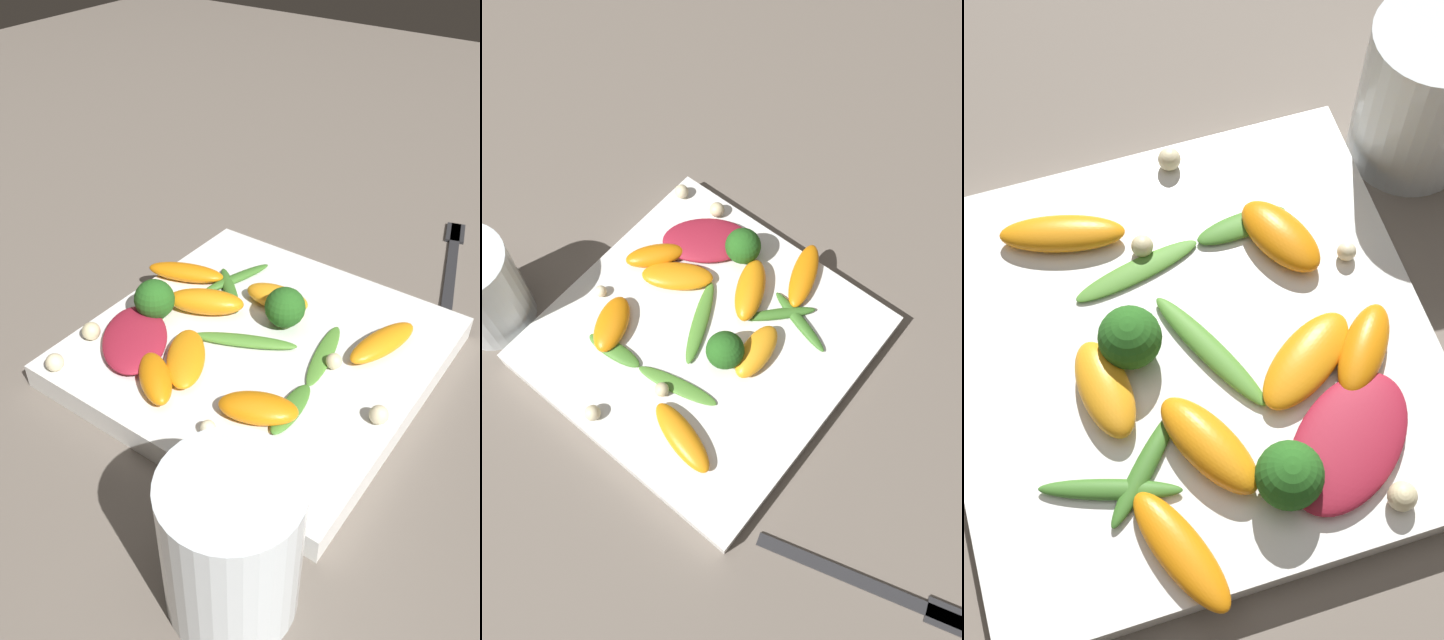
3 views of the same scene
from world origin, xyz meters
TOP-DOWN VIEW (x-y plane):
  - ground_plane at (0.00, 0.00)m, footprint 2.40×2.40m
  - plate at (0.00, 0.00)m, footprint 0.29×0.29m
  - drinking_glass at (0.19, 0.11)m, footprint 0.08×0.08m
  - radicchio_leaf_0 at (0.07, -0.09)m, footprint 0.11×0.10m
  - orange_segment_0 at (-0.01, -0.07)m, footprint 0.06×0.08m
  - orange_segment_1 at (-0.05, 0.09)m, footprint 0.08×0.04m
  - orange_segment_2 at (0.08, 0.05)m, footprint 0.05×0.07m
  - orange_segment_3 at (-0.04, -0.12)m, footprint 0.05×0.08m
  - orange_segment_4 at (0.10, -0.04)m, footprint 0.06×0.06m
  - orange_segment_5 at (0.06, -0.03)m, footprint 0.08×0.07m
  - orange_segment_6 at (-0.05, -0.02)m, footprint 0.04×0.07m
  - broccoli_floret_0 at (-0.03, 0.01)m, footprint 0.04×0.04m
  - broccoli_floret_1 at (0.03, -0.10)m, footprint 0.04×0.04m
  - arugula_sprig_0 at (-0.02, 0.06)m, footprint 0.09×0.03m
  - arugula_sprig_1 at (0.01, -0.01)m, footprint 0.05×0.09m
  - arugula_sprig_2 at (0.06, 0.07)m, footprint 0.06×0.02m
  - arugula_sprig_3 at (-0.04, -0.07)m, footprint 0.06×0.06m
  - arugula_sprig_4 at (-0.07, -0.07)m, footprint 0.08×0.04m
  - macadamia_nut_0 at (0.11, 0.03)m, footprint 0.01×0.01m
  - macadamia_nut_1 at (0.08, -0.12)m, footprint 0.02×0.02m
  - macadamia_nut_2 at (-0.01, 0.07)m, footprint 0.01×0.01m
  - macadamia_nut_4 at (0.03, 0.13)m, footprint 0.02×0.02m

SIDE VIEW (x-z plane):
  - ground_plane at x=0.00m, z-range 0.00..0.00m
  - plate at x=0.00m, z-range 0.00..0.02m
  - arugula_sprig_0 at x=-0.02m, z-range 0.02..0.03m
  - arugula_sprig_2 at x=0.06m, z-range 0.02..0.03m
  - arugula_sprig_4 at x=-0.07m, z-range 0.02..0.03m
  - arugula_sprig_3 at x=-0.04m, z-range 0.02..0.03m
  - arugula_sprig_1 at x=0.01m, z-range 0.02..0.03m
  - macadamia_nut_0 at x=0.11m, z-range 0.02..0.03m
  - radicchio_leaf_0 at x=0.07m, z-range 0.02..0.04m
  - macadamia_nut_2 at x=-0.01m, z-range 0.02..0.04m
  - macadamia_nut_4 at x=0.03m, z-range 0.02..0.04m
  - orange_segment_3 at x=-0.04m, z-range 0.02..0.04m
  - orange_segment_5 at x=0.06m, z-range 0.02..0.04m
  - orange_segment_1 at x=-0.05m, z-range 0.02..0.04m
  - macadamia_nut_1 at x=0.08m, z-range 0.02..0.04m
  - orange_segment_4 at x=0.10m, z-range 0.02..0.04m
  - orange_segment_2 at x=0.08m, z-range 0.02..0.04m
  - orange_segment_6 at x=-0.05m, z-range 0.02..0.04m
  - orange_segment_0 at x=-0.01m, z-range 0.02..0.04m
  - broccoli_floret_0 at x=-0.03m, z-range 0.02..0.06m
  - broccoli_floret_1 at x=0.03m, z-range 0.02..0.06m
  - drinking_glass at x=0.19m, z-range 0.00..0.11m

